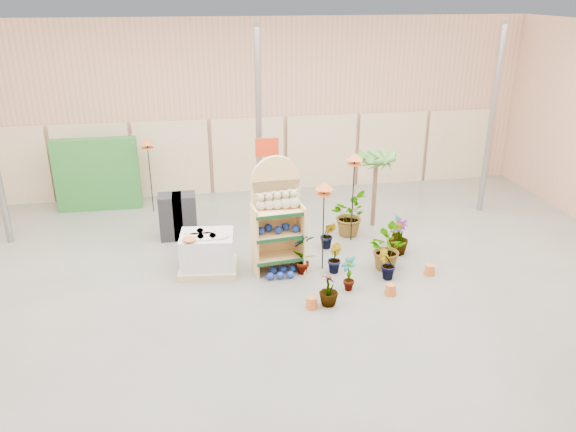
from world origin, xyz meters
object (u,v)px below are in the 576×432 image
(pallet_stack, at_px, (207,253))
(display_shelf, at_px, (277,219))
(bird_table_front, at_px, (324,189))
(potted_plant_2, at_px, (385,248))

(pallet_stack, bearing_deg, display_shelf, 2.94)
(pallet_stack, height_order, bird_table_front, bird_table_front)
(bird_table_front, xyz_separation_m, potted_plant_2, (1.20, -0.18, -1.24))
(display_shelf, bearing_deg, pallet_stack, 170.64)
(pallet_stack, distance_m, potted_plant_2, 3.45)
(pallet_stack, relative_size, bird_table_front, 0.66)
(display_shelf, relative_size, pallet_stack, 1.91)
(display_shelf, xyz_separation_m, pallet_stack, (-1.35, 0.07, -0.64))
(display_shelf, xyz_separation_m, bird_table_front, (0.87, -0.21, 0.64))
(display_shelf, distance_m, bird_table_front, 1.10)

